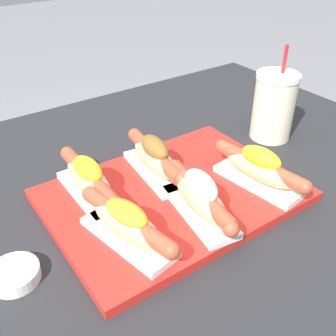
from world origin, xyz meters
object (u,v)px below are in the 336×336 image
object	(u,v)px
serving_tray	(174,195)
drink_cup	(274,106)
hot_dog_3	(89,179)
hot_dog_2	(259,168)
hot_dog_1	(199,197)
hot_dog_4	(155,158)
sauce_bowl	(14,274)
hot_dog_0	(127,224)

from	to	relation	value
serving_tray	drink_cup	distance (m)	0.34
drink_cup	hot_dog_3	bearing A→B (deg)	178.53
hot_dog_2	drink_cup	xyz separation A→B (m)	(0.18, 0.14, 0.02)
hot_dog_2	drink_cup	world-z (taller)	drink_cup
hot_dog_2	hot_dog_3	world-z (taller)	hot_dog_2
hot_dog_3	hot_dog_1	bearing A→B (deg)	-50.86
hot_dog_4	serving_tray	bearing A→B (deg)	-93.79
serving_tray	hot_dog_2	distance (m)	0.16
hot_dog_2	sauce_bowl	distance (m)	0.44
hot_dog_1	hot_dog_4	distance (m)	0.14
sauce_bowl	hot_dog_2	bearing A→B (deg)	-6.26
serving_tray	hot_dog_2	bearing A→B (deg)	-26.24
hot_dog_2	drink_cup	distance (m)	0.23
hot_dog_1	drink_cup	xyz separation A→B (m)	(0.33, 0.14, 0.02)
serving_tray	hot_dog_1	size ratio (longest dim) A/B	2.13
hot_dog_1	hot_dog_3	world-z (taller)	hot_dog_1
drink_cup	hot_dog_1	bearing A→B (deg)	-156.62
hot_dog_0	hot_dog_1	world-z (taller)	hot_dog_1
drink_cup	hot_dog_0	bearing A→B (deg)	-164.26
hot_dog_2	drink_cup	size ratio (longest dim) A/B	0.98
hot_dog_0	hot_dog_3	bearing A→B (deg)	88.71
hot_dog_2	hot_dog_4	xyz separation A→B (m)	(-0.14, 0.14, 0.00)
hot_dog_2	sauce_bowl	size ratio (longest dim) A/B	2.87
serving_tray	hot_dog_1	distance (m)	0.09
hot_dog_3	hot_dog_4	size ratio (longest dim) A/B	1.00
hot_dog_0	hot_dog_2	xyz separation A→B (m)	(0.27, -0.01, 0.00)
hot_dog_0	sauce_bowl	world-z (taller)	hot_dog_0
serving_tray	hot_dog_4	size ratio (longest dim) A/B	2.12
hot_dog_3	sauce_bowl	xyz separation A→B (m)	(-0.17, -0.10, -0.04)
hot_dog_0	sauce_bowl	size ratio (longest dim) A/B	2.84
hot_dog_2	serving_tray	bearing A→B (deg)	153.76
hot_dog_2	hot_dog_4	size ratio (longest dim) A/B	1.00
hot_dog_3	hot_dog_4	distance (m)	0.13
hot_dog_0	hot_dog_1	distance (m)	0.13
hot_dog_1	serving_tray	bearing A→B (deg)	86.80
hot_dog_2	hot_dog_4	distance (m)	0.20
serving_tray	drink_cup	world-z (taller)	drink_cup
hot_dog_3	hot_dog_4	bearing A→B (deg)	-3.83
hot_dog_4	drink_cup	bearing A→B (deg)	-0.47
hot_dog_0	sauce_bowl	bearing A→B (deg)	166.36
hot_dog_3	hot_dog_4	world-z (taller)	hot_dog_4
hot_dog_0	hot_dog_4	size ratio (longest dim) A/B	0.99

